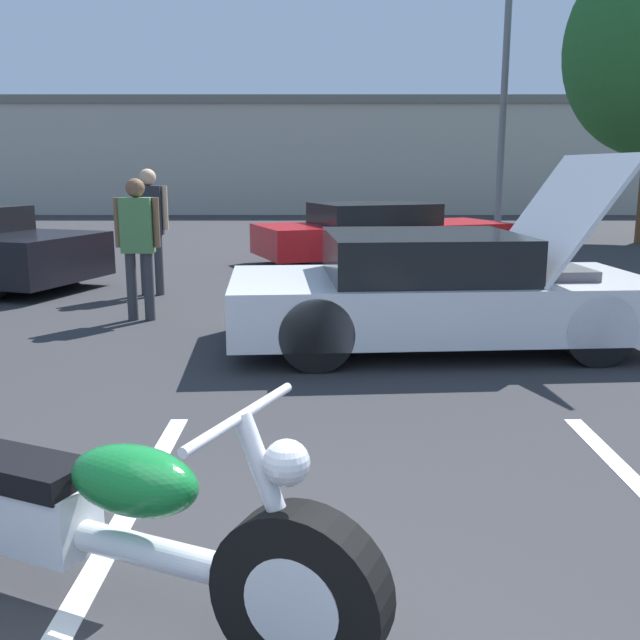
% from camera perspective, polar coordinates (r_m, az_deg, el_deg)
% --- Properties ---
extents(far_building, '(32.00, 4.20, 4.40)m').
position_cam_1_polar(far_building, '(29.37, -0.86, 13.20)').
color(far_building, '#B2AD9E').
rests_on(far_building, ground).
extents(light_pole, '(1.21, 0.28, 7.35)m').
position_cam_1_polar(light_pole, '(20.07, 14.71, 18.28)').
color(light_pole, slate).
rests_on(light_pole, ground).
extents(motorcycle, '(2.44, 1.23, 0.95)m').
position_cam_1_polar(motorcycle, '(3.08, -18.99, -14.89)').
color(motorcycle, black).
rests_on(motorcycle, ground).
extents(show_car_hood_open, '(4.22, 2.17, 1.89)m').
position_cam_1_polar(show_car_hood_open, '(7.18, 9.42, 2.35)').
color(show_car_hood_open, silver).
rests_on(show_car_hood_open, ground).
extents(parked_car_mid_row, '(4.98, 3.29, 1.12)m').
position_cam_1_polar(parked_car_mid_row, '(13.52, 4.72, 6.92)').
color(parked_car_mid_row, red).
rests_on(parked_car_mid_row, ground).
extents(spectator_near_motorcycle, '(0.52, 0.23, 1.74)m').
position_cam_1_polar(spectator_near_motorcycle, '(10.21, -13.58, 7.74)').
color(spectator_near_motorcycle, '#333338').
rests_on(spectator_near_motorcycle, ground).
extents(spectator_by_show_car, '(0.52, 0.22, 1.64)m').
position_cam_1_polar(spectator_by_show_car, '(8.51, -14.48, 6.41)').
color(spectator_by_show_car, '#333338').
rests_on(spectator_by_show_car, ground).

